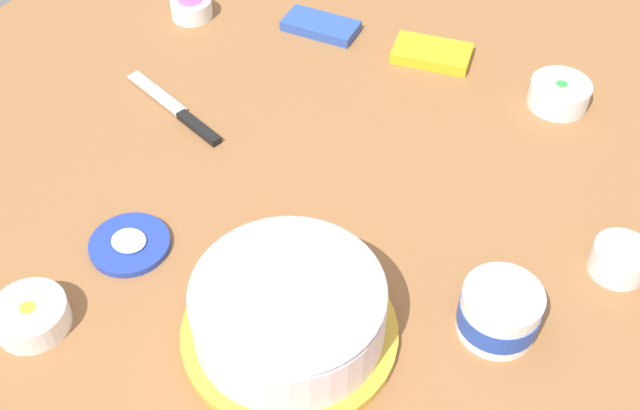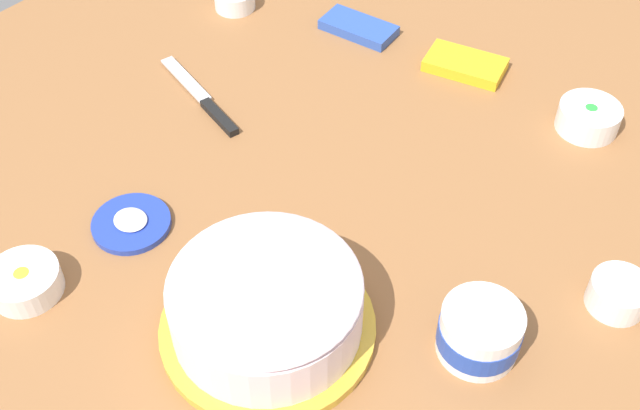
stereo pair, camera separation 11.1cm
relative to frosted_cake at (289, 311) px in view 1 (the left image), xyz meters
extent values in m
plane|color=#936038|center=(-0.11, 0.28, -0.05)|extent=(1.54, 1.54, 0.00)
cylinder|color=gold|center=(0.00, 0.00, -0.04)|extent=(0.27, 0.27, 0.01)
cylinder|color=pink|center=(0.00, 0.00, -0.01)|extent=(0.22, 0.22, 0.06)
cylinder|color=white|center=(0.00, 0.00, 0.00)|extent=(0.24, 0.24, 0.07)
ellipsoid|color=white|center=(0.00, 0.00, 0.04)|extent=(0.24, 0.24, 0.03)
cylinder|color=white|center=(0.22, 0.15, -0.02)|extent=(0.10, 0.10, 0.07)
cylinder|color=#2347B2|center=(0.22, 0.15, -0.02)|extent=(0.10, 0.10, 0.03)
cylinder|color=white|center=(0.22, 0.15, 0.01)|extent=(0.09, 0.09, 0.01)
cylinder|color=#233DAD|center=(-0.27, 0.01, -0.05)|extent=(0.11, 0.11, 0.01)
ellipsoid|color=white|center=(-0.27, 0.01, -0.04)|extent=(0.05, 0.04, 0.01)
cube|color=silver|center=(-0.45, 0.28, -0.05)|extent=(0.14, 0.06, 0.00)
cube|color=black|center=(-0.34, 0.25, -0.05)|extent=(0.10, 0.04, 0.01)
cylinder|color=white|center=(0.13, 0.61, -0.03)|extent=(0.10, 0.10, 0.04)
cylinder|color=green|center=(0.13, 0.61, -0.03)|extent=(0.08, 0.08, 0.01)
ellipsoid|color=green|center=(0.13, 0.61, -0.02)|extent=(0.07, 0.07, 0.02)
cylinder|color=white|center=(-0.29, -0.16, -0.03)|extent=(0.10, 0.10, 0.04)
cylinder|color=yellow|center=(-0.29, -0.16, -0.03)|extent=(0.08, 0.08, 0.01)
ellipsoid|color=yellow|center=(-0.29, -0.16, -0.02)|extent=(0.07, 0.07, 0.02)
cylinder|color=white|center=(0.32, 0.32, -0.03)|extent=(0.08, 0.08, 0.04)
cylinder|color=pink|center=(0.32, 0.32, -0.03)|extent=(0.06, 0.06, 0.01)
ellipsoid|color=pink|center=(0.32, 0.32, -0.02)|extent=(0.05, 0.05, 0.02)
cylinder|color=white|center=(-0.55, 0.50, -0.03)|extent=(0.08, 0.08, 0.03)
cylinder|color=#B251C6|center=(-0.55, 0.50, -0.03)|extent=(0.06, 0.06, 0.01)
ellipsoid|color=#B251C6|center=(-0.55, 0.50, -0.02)|extent=(0.05, 0.05, 0.02)
cube|color=#2D51B2|center=(-0.32, 0.59, -0.04)|extent=(0.14, 0.08, 0.02)
cube|color=yellow|center=(-0.11, 0.62, -0.04)|extent=(0.15, 0.11, 0.02)
camera|label=1|loc=(0.33, -0.47, 0.79)|focal=44.79mm
camera|label=2|loc=(0.42, -0.40, 0.79)|focal=44.79mm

